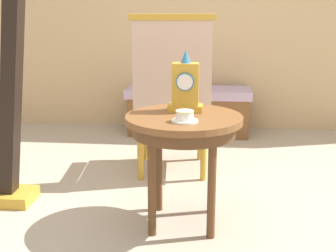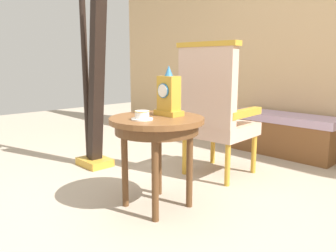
{
  "view_description": "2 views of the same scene",
  "coord_description": "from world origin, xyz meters",
  "px_view_note": "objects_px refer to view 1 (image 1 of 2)",
  "views": [
    {
      "loc": [
        0.2,
        -2.25,
        1.18
      ],
      "look_at": [
        -0.03,
        0.22,
        0.53
      ],
      "focal_mm": 48.18,
      "sensor_mm": 36.0,
      "label": 1
    },
    {
      "loc": [
        1.67,
        -1.35,
        0.97
      ],
      "look_at": [
        0.02,
        0.22,
        0.54
      ],
      "focal_mm": 35.36,
      "sensor_mm": 36.0,
      "label": 2
    }
  ],
  "objects_px": {
    "teacup_left": "(185,117)",
    "mantel_clock": "(185,87)",
    "harp": "(3,80)",
    "window_bench": "(188,111)",
    "side_table": "(184,130)",
    "armchair": "(172,94)"
  },
  "relations": [
    {
      "from": "mantel_clock",
      "to": "window_bench",
      "type": "xyz_separation_m",
      "value": [
        -0.07,
        1.77,
        -0.54
      ]
    },
    {
      "from": "side_table",
      "to": "armchair",
      "type": "xyz_separation_m",
      "value": [
        -0.13,
        0.76,
        0.05
      ]
    },
    {
      "from": "mantel_clock",
      "to": "armchair",
      "type": "distance_m",
      "value": 0.69
    },
    {
      "from": "teacup_left",
      "to": "window_bench",
      "type": "bearing_deg",
      "value": 92.29
    },
    {
      "from": "side_table",
      "to": "mantel_clock",
      "type": "height_order",
      "value": "mantel_clock"
    },
    {
      "from": "mantel_clock",
      "to": "armchair",
      "type": "xyz_separation_m",
      "value": [
        -0.13,
        0.66,
        -0.17
      ]
    },
    {
      "from": "side_table",
      "to": "armchair",
      "type": "distance_m",
      "value": 0.78
    },
    {
      "from": "harp",
      "to": "window_bench",
      "type": "bearing_deg",
      "value": 59.35
    },
    {
      "from": "side_table",
      "to": "harp",
      "type": "bearing_deg",
      "value": 170.45
    },
    {
      "from": "mantel_clock",
      "to": "armchair",
      "type": "height_order",
      "value": "armchair"
    },
    {
      "from": "side_table",
      "to": "armchair",
      "type": "bearing_deg",
      "value": 99.49
    },
    {
      "from": "mantel_clock",
      "to": "harp",
      "type": "height_order",
      "value": "harp"
    },
    {
      "from": "side_table",
      "to": "teacup_left",
      "type": "bearing_deg",
      "value": -84.94
    },
    {
      "from": "armchair",
      "to": "harp",
      "type": "distance_m",
      "value": 1.12
    },
    {
      "from": "armchair",
      "to": "harp",
      "type": "bearing_deg",
      "value": -148.35
    },
    {
      "from": "teacup_left",
      "to": "harp",
      "type": "height_order",
      "value": "harp"
    },
    {
      "from": "side_table",
      "to": "harp",
      "type": "height_order",
      "value": "harp"
    },
    {
      "from": "side_table",
      "to": "window_bench",
      "type": "bearing_deg",
      "value": 92.09
    },
    {
      "from": "armchair",
      "to": "side_table",
      "type": "bearing_deg",
      "value": -80.51
    },
    {
      "from": "armchair",
      "to": "window_bench",
      "type": "distance_m",
      "value": 1.17
    },
    {
      "from": "side_table",
      "to": "mantel_clock",
      "type": "distance_m",
      "value": 0.24
    },
    {
      "from": "teacup_left",
      "to": "mantel_clock",
      "type": "height_order",
      "value": "mantel_clock"
    }
  ]
}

